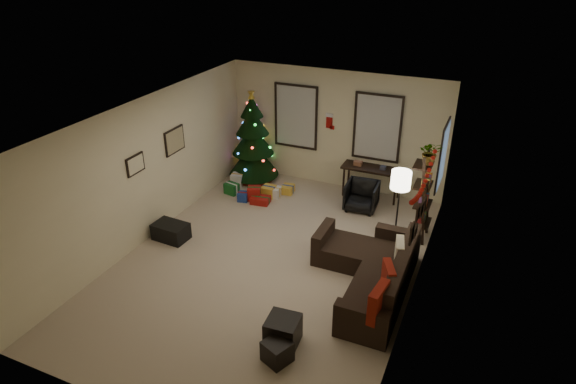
% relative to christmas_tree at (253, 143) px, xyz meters
% --- Properties ---
extents(floor, '(7.00, 7.00, 0.00)m').
position_rel_christmas_tree_xyz_m(floor, '(1.87, -3.05, -0.92)').
color(floor, '#BBA78E').
rests_on(floor, ground).
extents(ceiling, '(7.00, 7.00, 0.00)m').
position_rel_christmas_tree_xyz_m(ceiling, '(1.87, -3.05, 1.78)').
color(ceiling, white).
rests_on(ceiling, floor).
extents(wall_back, '(5.00, 0.00, 5.00)m').
position_rel_christmas_tree_xyz_m(wall_back, '(1.87, 0.45, 0.43)').
color(wall_back, beige).
rests_on(wall_back, floor).
extents(wall_front, '(5.00, 0.00, 5.00)m').
position_rel_christmas_tree_xyz_m(wall_front, '(1.87, -6.55, 0.43)').
color(wall_front, beige).
rests_on(wall_front, floor).
extents(wall_left, '(0.00, 7.00, 7.00)m').
position_rel_christmas_tree_xyz_m(wall_left, '(-0.63, -3.05, 0.43)').
color(wall_left, beige).
rests_on(wall_left, floor).
extents(wall_right, '(0.00, 7.00, 7.00)m').
position_rel_christmas_tree_xyz_m(wall_right, '(4.37, -3.05, 0.43)').
color(wall_right, beige).
rests_on(wall_right, floor).
extents(window_back_left, '(1.05, 0.06, 1.50)m').
position_rel_christmas_tree_xyz_m(window_back_left, '(0.92, 0.42, 0.63)').
color(window_back_left, '#728CB2').
rests_on(window_back_left, wall_back).
extents(window_back_right, '(1.05, 0.06, 1.50)m').
position_rel_christmas_tree_xyz_m(window_back_right, '(2.82, 0.42, 0.63)').
color(window_back_right, '#728CB2').
rests_on(window_back_right, wall_back).
extents(window_right_wall, '(0.06, 0.90, 1.30)m').
position_rel_christmas_tree_xyz_m(window_right_wall, '(4.34, -0.50, 0.58)').
color(window_right_wall, '#728CB2').
rests_on(window_right_wall, wall_right).
extents(christmas_tree, '(1.19, 1.19, 2.21)m').
position_rel_christmas_tree_xyz_m(christmas_tree, '(0.00, 0.00, 0.00)').
color(christmas_tree, black).
rests_on(christmas_tree, floor).
extents(presents, '(1.50, 1.01, 0.30)m').
position_rel_christmas_tree_xyz_m(presents, '(0.50, -0.80, -0.80)').
color(presents, silver).
rests_on(presents, floor).
extents(sofa, '(1.72, 2.51, 0.83)m').
position_rel_christmas_tree_xyz_m(sofa, '(3.73, -2.97, -0.65)').
color(sofa, black).
rests_on(sofa, floor).
extents(pillow_red_a, '(0.20, 0.51, 0.50)m').
position_rel_christmas_tree_xyz_m(pillow_red_a, '(4.08, -4.14, -0.28)').
color(pillow_red_a, maroon).
rests_on(pillow_red_a, sofa).
extents(pillow_red_b, '(0.29, 0.45, 0.44)m').
position_rel_christmas_tree_xyz_m(pillow_red_b, '(4.08, -3.53, -0.28)').
color(pillow_red_b, maroon).
rests_on(pillow_red_b, sofa).
extents(pillow_cream, '(0.22, 0.45, 0.43)m').
position_rel_christmas_tree_xyz_m(pillow_cream, '(4.08, -2.78, -0.29)').
color(pillow_cream, beige).
rests_on(pillow_cream, sofa).
extents(ottoman_near, '(0.48, 0.48, 0.43)m').
position_rel_christmas_tree_xyz_m(ottoman_near, '(2.90, -4.77, -0.70)').
color(ottoman_near, black).
rests_on(ottoman_near, floor).
extents(ottoman_far, '(0.45, 0.45, 0.32)m').
position_rel_christmas_tree_xyz_m(ottoman_far, '(2.97, -5.11, -0.76)').
color(ottoman_far, black).
rests_on(ottoman_far, floor).
extents(desk, '(1.32, 0.47, 0.71)m').
position_rel_christmas_tree_xyz_m(desk, '(2.84, 0.17, -0.29)').
color(desk, black).
rests_on(desk, floor).
extents(desk_chair, '(0.64, 0.60, 0.62)m').
position_rel_christmas_tree_xyz_m(desk_chair, '(2.81, -0.48, -0.61)').
color(desk_chair, black).
rests_on(desk_chair, floor).
extents(bookshelf, '(0.30, 0.52, 1.76)m').
position_rel_christmas_tree_xyz_m(bookshelf, '(4.17, -1.14, -0.06)').
color(bookshelf, black).
rests_on(bookshelf, floor).
extents(potted_plant, '(0.60, 0.55, 0.56)m').
position_rel_christmas_tree_xyz_m(potted_plant, '(4.17, -1.16, 0.93)').
color(potted_plant, '#4C4C4C').
rests_on(potted_plant, bookshelf).
extents(floor_lamp, '(0.35, 0.35, 1.63)m').
position_rel_christmas_tree_xyz_m(floor_lamp, '(3.82, -1.83, 0.45)').
color(floor_lamp, black).
rests_on(floor_lamp, floor).
extents(art_map, '(0.04, 0.60, 0.50)m').
position_rel_christmas_tree_xyz_m(art_map, '(-0.61, -2.14, 0.70)').
color(art_map, black).
rests_on(art_map, wall_left).
extents(art_abstract, '(0.04, 0.45, 0.35)m').
position_rel_christmas_tree_xyz_m(art_abstract, '(-0.61, -3.33, 0.67)').
color(art_abstract, black).
rests_on(art_abstract, wall_left).
extents(gallery, '(0.03, 1.25, 0.54)m').
position_rel_christmas_tree_xyz_m(gallery, '(4.35, -3.12, 0.66)').
color(gallery, black).
rests_on(gallery, wall_right).
extents(garland, '(0.08, 1.90, 0.30)m').
position_rel_christmas_tree_xyz_m(garland, '(4.32, -2.89, 1.10)').
color(garland, '#A5140C').
rests_on(garland, wall_right).
extents(stocking_left, '(0.20, 0.05, 0.36)m').
position_rel_christmas_tree_xyz_m(stocking_left, '(1.73, 0.44, 0.63)').
color(stocking_left, '#990F0C').
rests_on(stocking_left, wall_back).
extents(stocking_right, '(0.20, 0.05, 0.36)m').
position_rel_christmas_tree_xyz_m(stocking_right, '(2.06, 0.55, 0.48)').
color(stocking_right, '#990F0C').
rests_on(stocking_right, wall_back).
extents(storage_bin, '(0.67, 0.47, 0.32)m').
position_rel_christmas_tree_xyz_m(storage_bin, '(-0.20, -3.09, -0.75)').
color(storage_bin, black).
rests_on(storage_bin, floor).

